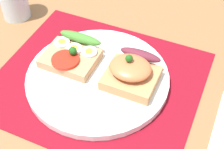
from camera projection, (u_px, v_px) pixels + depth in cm
name	position (u px, v px, depth cm)	size (l,w,h in cm)	color
ground_plane	(98.00, 87.00, 65.24)	(120.00, 90.00, 3.20)	olive
placemat	(98.00, 81.00, 63.96)	(38.42, 33.36, 0.30)	maroon
plate	(98.00, 78.00, 63.34)	(27.22, 27.22, 1.40)	white
sandwich_egg_tomato	(72.00, 54.00, 64.75)	(10.35, 9.97, 4.00)	tan
sandwich_salmon	(132.00, 72.00, 60.52)	(9.52, 9.86, 5.95)	tan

